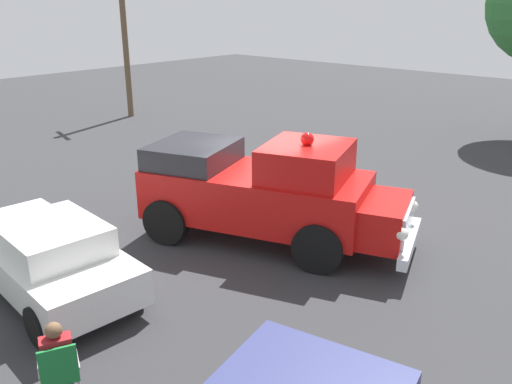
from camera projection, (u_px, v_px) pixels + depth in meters
ground_plane at (271, 226)px, 12.90m from camera, size 60.00×60.00×0.00m
vintage_fire_truck at (266, 190)px, 11.79m from camera, size 4.06×6.33×2.59m
classic_hot_rod at (47, 255)px, 9.82m from camera, size 2.22×4.49×1.46m
lawn_chair_near_truck at (59, 371)px, 7.00m from camera, size 0.65×0.65×1.02m
spectator_seated at (58, 358)px, 7.08m from camera, size 0.56×0.64×1.29m
utility_pole at (124, 27)px, 23.63m from camera, size 0.54×1.68×7.67m
traffic_cone at (40, 213)px, 12.92m from camera, size 0.40×0.40×0.64m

